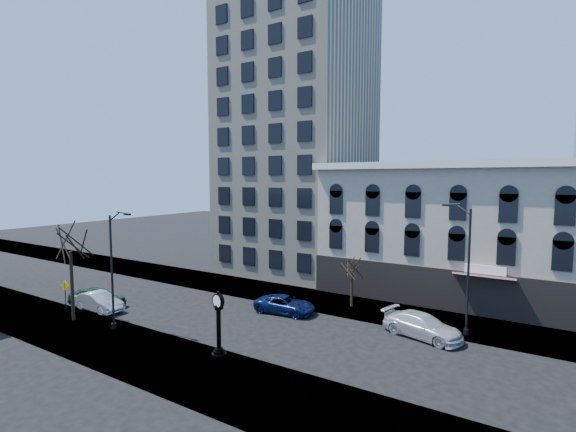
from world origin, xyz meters
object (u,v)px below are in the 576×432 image
Objects in this scene: street_clock at (219,327)px; street_lamp_near at (116,239)px; car_near_b at (99,302)px; warning_sign at (65,291)px; car_near_a at (97,297)px.

street_lamp_near is (-9.16, -0.36, 4.78)m from street_clock.
street_lamp_near is at bearing -110.63° from car_near_b.
warning_sign is 0.57× the size of car_near_b.
car_near_a is 1.31m from car_near_b.
street_lamp_near reaches higher than street_clock.
street_clock is 10.34m from street_lamp_near.
street_clock is 16.21m from warning_sign.
street_clock is 0.83× the size of car_near_a.
warning_sign is 0.55× the size of car_near_a.
street_lamp_near is 8.52m from warning_sign.
street_lamp_near is 3.26× the size of warning_sign.
street_lamp_near is 1.78× the size of car_near_a.
street_clock reaches higher than car_near_a.
car_near_b is (-14.79, 1.73, -1.21)m from street_clock.
street_lamp_near reaches higher than warning_sign.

